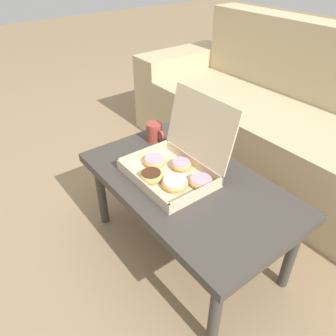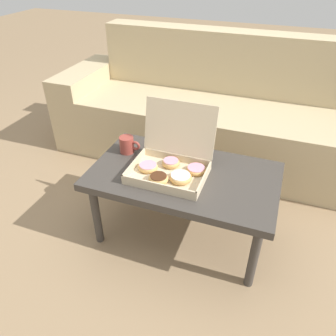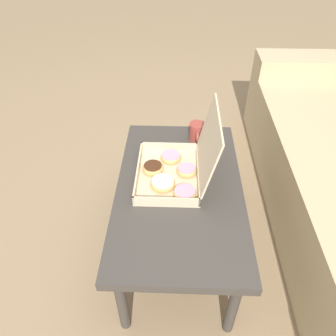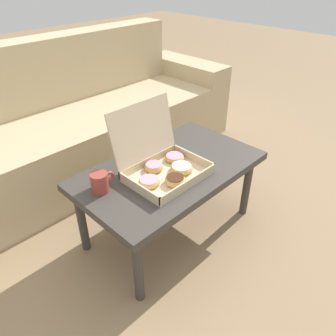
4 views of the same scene
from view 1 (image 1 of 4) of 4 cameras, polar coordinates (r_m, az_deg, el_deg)
ground_plane at (r=1.76m, az=7.19°, el=-11.26°), size 12.00×12.00×0.00m
couch at (r=2.10m, az=23.43°, el=4.85°), size 2.49×0.75×0.88m
coffee_table at (r=1.42m, az=3.37°, el=-3.69°), size 0.96×0.56×0.43m
pastry_box at (r=1.39m, az=1.40°, el=0.60°), size 0.38×0.34×0.32m
coffee_mug at (r=1.65m, az=-2.34°, el=6.26°), size 0.12×0.08×0.09m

